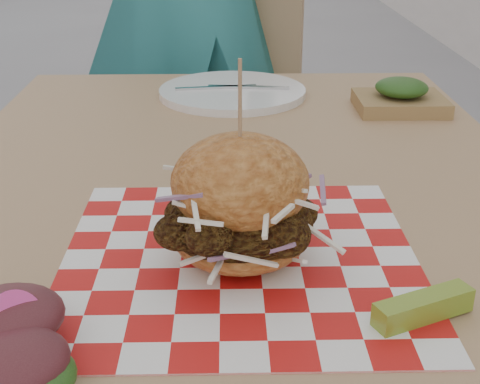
% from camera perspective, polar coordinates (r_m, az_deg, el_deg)
% --- Properties ---
extents(patio_table, '(0.80, 1.20, 0.75)m').
position_cam_1_polar(patio_table, '(0.87, -0.31, -4.66)').
color(patio_table, tan).
rests_on(patio_table, ground).
extents(patio_chair, '(0.52, 0.52, 0.95)m').
position_cam_1_polar(patio_chair, '(1.92, -0.07, 7.75)').
color(patio_chair, tan).
rests_on(patio_chair, ground).
extents(paper_liner, '(0.36, 0.36, 0.00)m').
position_cam_1_polar(paper_liner, '(0.68, 0.00, -5.66)').
color(paper_liner, red).
rests_on(paper_liner, patio_table).
extents(sandwich, '(0.18, 0.18, 0.20)m').
position_cam_1_polar(sandwich, '(0.66, 0.00, -1.30)').
color(sandwich, '#C77D38').
rests_on(sandwich, paper_liner).
extents(pickle_spear, '(0.10, 0.06, 0.02)m').
position_cam_1_polar(pickle_spear, '(0.61, 15.38, -9.45)').
color(pickle_spear, '#89B033').
rests_on(pickle_spear, paper_liner).
extents(place_setting, '(0.27, 0.27, 0.02)m').
position_cam_1_polar(place_setting, '(1.25, -0.66, 8.53)').
color(place_setting, white).
rests_on(place_setting, patio_table).
extents(kraft_tray, '(0.15, 0.12, 0.06)m').
position_cam_1_polar(kraft_tray, '(1.19, 13.55, 7.86)').
color(kraft_tray, olive).
rests_on(kraft_tray, patio_table).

